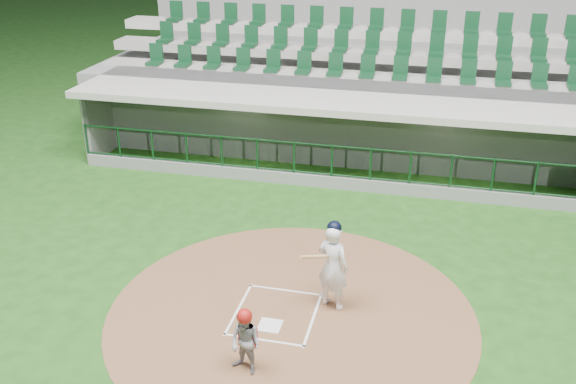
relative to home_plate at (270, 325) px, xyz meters
The scene contains 8 objects.
ground 0.70m from the home_plate, 90.00° to the left, with size 120.00×120.00×0.00m, color #1A4614.
dirt_circle 0.58m from the home_plate, 59.04° to the left, with size 7.20×7.20×0.01m, color brown.
home_plate is the anchor object (origin of this frame).
batter_box_chalk 0.40m from the home_plate, 90.00° to the left, with size 1.55×1.80×0.01m.
dugout_structure 8.56m from the home_plate, 90.01° to the left, with size 16.40×3.70×3.00m.
seating_deck 11.69m from the home_plate, 90.00° to the left, with size 17.00×6.72×5.15m.
batter 1.67m from the home_plate, 42.25° to the left, with size 0.93×0.97×1.89m.
catcher 1.46m from the home_plate, 92.82° to the right, with size 0.70×0.63×1.26m.
Camera 1 is at (2.67, -10.35, 7.37)m, focal length 40.00 mm.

